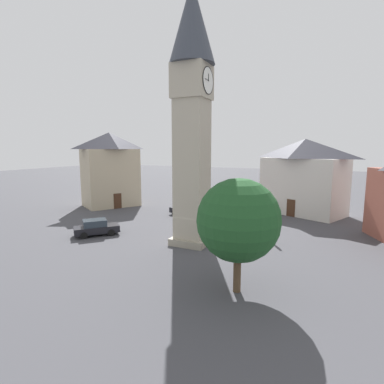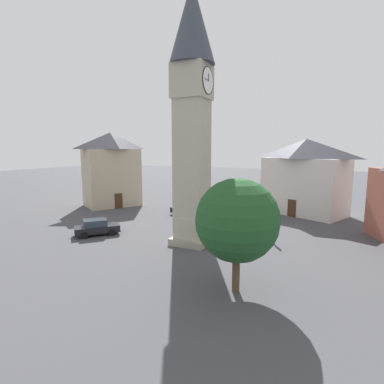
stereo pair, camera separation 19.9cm
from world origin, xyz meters
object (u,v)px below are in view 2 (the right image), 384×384
object	(u,v)px
clock_tower	(192,94)
car_blue_kerb	(186,210)
tree	(237,220)
building_corner_back	(111,169)
pedestrian	(274,233)
building_shop_left	(305,176)
car_silver_kerb	(97,227)
car_red_corner	(232,209)

from	to	relation	value
clock_tower	car_blue_kerb	bearing A→B (deg)	-150.27
tree	building_corner_back	distance (m)	30.08
tree	pedestrian	bearing A→B (deg)	178.31
clock_tower	pedestrian	world-z (taller)	clock_tower
pedestrian	building_shop_left	size ratio (longest dim) A/B	0.15
pedestrian	tree	xyz separation A→B (m)	(9.88, -0.29, 3.23)
pedestrian	building_shop_left	xyz separation A→B (m)	(-14.14, 0.93, 3.79)
car_blue_kerb	car_silver_kerb	distance (m)	11.85
car_red_corner	building_corner_back	size ratio (longest dim) A/B	0.43
clock_tower	building_corner_back	world-z (taller)	clock_tower
building_shop_left	car_silver_kerb	bearing A→B (deg)	-41.69
car_red_corner	clock_tower	bearing A→B (deg)	1.79
car_blue_kerb	car_silver_kerb	xyz separation A→B (m)	(11.17, -3.93, 0.00)
car_blue_kerb	building_corner_back	xyz separation A→B (m)	(-1.29, -12.71, 4.56)
car_red_corner	building_corner_back	world-z (taller)	building_corner_back
building_shop_left	building_corner_back	world-z (taller)	building_corner_back
car_blue_kerb	building_shop_left	distance (m)	15.45
car_silver_kerb	pedestrian	distance (m)	16.50
car_silver_kerb	car_red_corner	bearing A→B (deg)	147.19
tree	clock_tower	bearing A→B (deg)	-138.26
pedestrian	tree	bearing A→B (deg)	-1.69
clock_tower	car_blue_kerb	xyz separation A→B (m)	(-9.42, -5.38, -11.87)
pedestrian	clock_tower	bearing A→B (deg)	-65.88
clock_tower	building_corner_back	size ratio (longest dim) A/B	2.06
clock_tower	car_blue_kerb	world-z (taller)	clock_tower
tree	building_corner_back	xyz separation A→B (m)	(-17.68, -24.31, 1.08)
car_red_corner	pedestrian	bearing A→B (deg)	36.81
clock_tower	tree	world-z (taller)	clock_tower
pedestrian	tree	size ratio (longest dim) A/B	0.26
car_silver_kerb	building_shop_left	xyz separation A→B (m)	(-18.81, 16.75, 4.04)
clock_tower	car_blue_kerb	distance (m)	16.08
clock_tower	pedestrian	bearing A→B (deg)	114.12
car_blue_kerb	tree	distance (m)	20.37
clock_tower	building_shop_left	size ratio (longest dim) A/B	1.90
car_blue_kerb	building_shop_left	bearing A→B (deg)	120.77
car_silver_kerb	pedestrian	size ratio (longest dim) A/B	2.50
tree	building_shop_left	world-z (taller)	building_shop_left
building_shop_left	building_corner_back	bearing A→B (deg)	-76.06
building_corner_back	car_silver_kerb	bearing A→B (deg)	35.15
car_silver_kerb	car_red_corner	xyz separation A→B (m)	(-13.86, 8.94, 0.00)
car_red_corner	car_silver_kerb	bearing A→B (deg)	-32.81
tree	building_shop_left	xyz separation A→B (m)	(-24.02, 1.22, 0.56)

